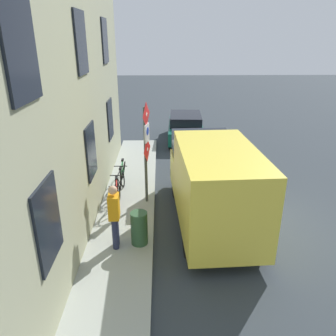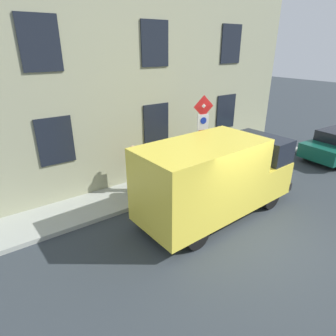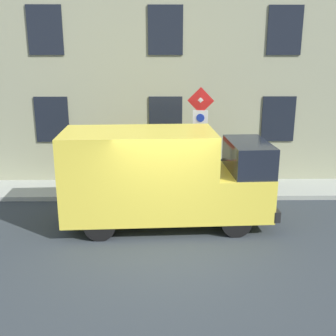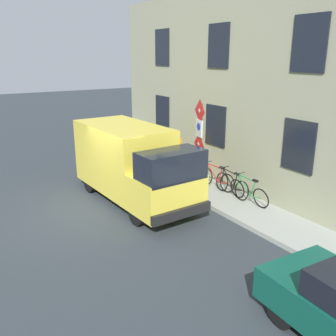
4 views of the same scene
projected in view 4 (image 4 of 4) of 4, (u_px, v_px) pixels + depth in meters
name	position (u px, v px, depth m)	size (l,w,h in m)	color
ground_plane	(93.00, 210.00, 11.91)	(80.00, 80.00, 0.00)	#30373D
sidewalk_slab	(196.00, 185.00, 13.97)	(1.73, 15.68, 0.14)	#A1A69D
building_facade	(225.00, 90.00, 13.58)	(0.75, 13.68, 7.02)	#9B9D7D
sign_post_stacked	(199.00, 137.00, 12.19)	(0.20, 0.55, 3.16)	#474C47
delivery_van	(132.00, 162.00, 12.37)	(2.25, 5.42, 2.50)	yellow
bicycle_green	(249.00, 192.00, 12.03)	(0.46, 1.71, 0.89)	black
bicycle_black	(232.00, 185.00, 12.70)	(0.46, 1.71, 0.89)	black
bicycle_red	(216.00, 178.00, 13.36)	(0.46, 1.71, 0.89)	black
pedestrian	(176.00, 151.00, 14.90)	(0.27, 0.41, 1.72)	#262B47
litter_bin	(165.00, 165.00, 14.63)	(0.44, 0.44, 0.90)	#2D5133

